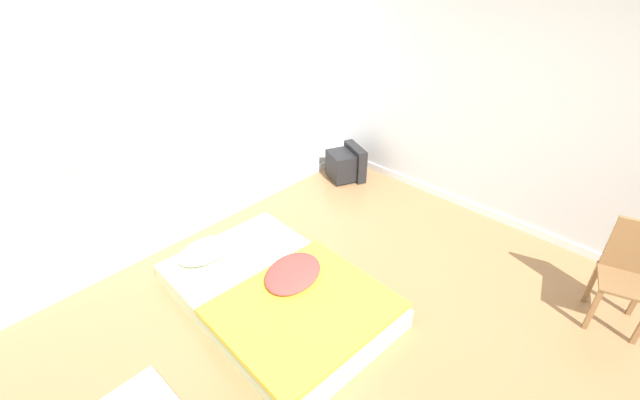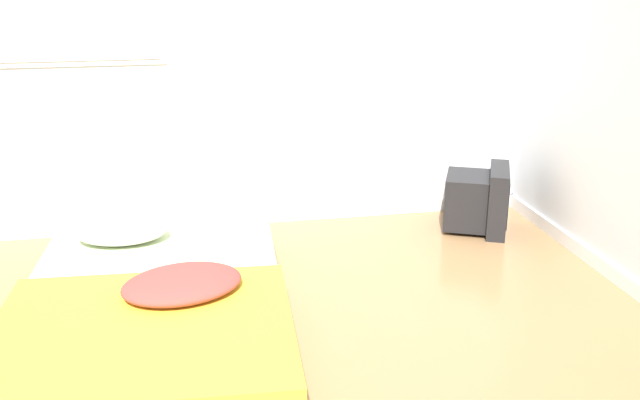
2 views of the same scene
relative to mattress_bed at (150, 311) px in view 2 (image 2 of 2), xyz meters
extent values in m
cube|color=silver|center=(0.11, 1.46, 1.18)|extent=(7.28, 0.06, 2.60)
cube|color=white|center=(0.11, 1.42, -0.08)|extent=(7.28, 0.02, 0.09)
cube|color=beige|center=(0.00, 0.02, -0.03)|extent=(1.38, 2.02, 0.18)
ellipsoid|color=silver|center=(-0.18, 0.78, 0.13)|extent=(0.54, 0.37, 0.14)
cube|color=yellow|center=(-0.02, -0.35, 0.09)|extent=(1.36, 1.20, 0.05)
ellipsoid|color=#993D38|center=(0.16, -0.04, 0.15)|extent=(0.66, 0.55, 0.11)
cube|color=black|center=(2.04, 1.06, 0.08)|extent=(0.41, 0.45, 0.35)
cube|color=black|center=(2.22, 0.98, 0.10)|extent=(0.29, 0.46, 0.43)
cube|color=black|center=(2.28, 0.95, 0.11)|extent=(0.16, 0.34, 0.31)
camera|label=1|loc=(-1.68, -2.11, 2.63)|focal=24.00mm
camera|label=2|loc=(0.21, -3.17, 1.62)|focal=40.00mm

